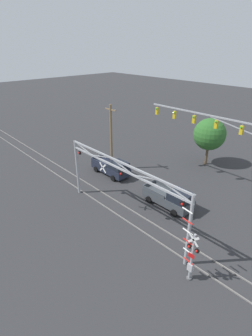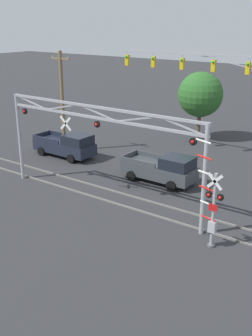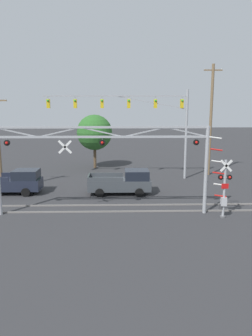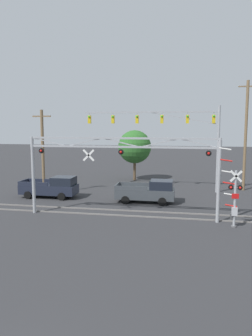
{
  "view_description": "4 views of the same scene",
  "coord_description": "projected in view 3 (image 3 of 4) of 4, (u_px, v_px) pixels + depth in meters",
  "views": [
    {
      "loc": [
        14.07,
        3.96,
        14.26
      ],
      "look_at": [
        -2.14,
        18.97,
        3.67
      ],
      "focal_mm": 28.0,
      "sensor_mm": 36.0,
      "label": 1
    },
    {
      "loc": [
        14.85,
        -1.13,
        10.27
      ],
      "look_at": [
        1.43,
        17.29,
        2.21
      ],
      "focal_mm": 45.0,
      "sensor_mm": 36.0,
      "label": 2
    },
    {
      "loc": [
        0.98,
        -4.2,
        7.08
      ],
      "look_at": [
        1.49,
        15.63,
        3.25
      ],
      "focal_mm": 35.0,
      "sensor_mm": 36.0,
      "label": 3
    },
    {
      "loc": [
        4.6,
        -6.01,
        6.6
      ],
      "look_at": [
        -0.28,
        19.87,
        3.15
      ],
      "focal_mm": 35.0,
      "sensor_mm": 36.0,
      "label": 4
    }
  ],
  "objects": [
    {
      "name": "rail_track_near",
      "position": [
        103.0,
        212.0,
        21.92
      ],
      "size": [
        80.0,
        0.08,
        0.1
      ],
      "primitive_type": "cube",
      "color": "gray",
      "rests_on": "ground_plane"
    },
    {
      "name": "rail_track_far",
      "position": [
        104.0,
        205.0,
        23.33
      ],
      "size": [
        80.0,
        0.08,
        0.1
      ],
      "primitive_type": "cube",
      "color": "gray",
      "rests_on": "ground_plane"
    },
    {
      "name": "crossing_gantry",
      "position": [
        102.0,
        152.0,
        20.87
      ],
      "size": [
        13.69,
        0.28,
        5.76
      ],
      "color": "#9EA0A5",
      "rests_on": "ground_plane"
    },
    {
      "name": "crossing_signal_mast",
      "position": [
        223.0,
        189.0,
        20.6
      ],
      "size": [
        1.55,
        0.35,
        5.2
      ],
      "color": "#9EA0A5",
      "rests_on": "ground_plane"
    },
    {
      "name": "traffic_signal_span",
      "position": [
        146.0,
        115.0,
        30.78
      ],
      "size": [
        13.6,
        0.39,
        8.5
      ],
      "color": "#9EA0A5",
      "rests_on": "ground_plane"
    },
    {
      "name": "pickup_truck_lead",
      "position": [
        123.0,
        182.0,
        26.35
      ],
      "size": [
        5.01,
        2.19,
        1.95
      ],
      "color": "#3D4247",
      "rests_on": "ground_plane"
    },
    {
      "name": "pickup_truck_following",
      "position": [
        12.0,
        182.0,
        26.43
      ],
      "size": [
        5.17,
        2.19,
        1.95
      ],
      "color": "#1E2333",
      "rests_on": "ground_plane"
    },
    {
      "name": "utility_pole_right",
      "position": [
        211.0,
        119.0,
        32.69
      ],
      "size": [
        1.8,
        0.28,
        11.0
      ],
      "color": "brown",
      "rests_on": "ground_plane"
    },
    {
      "name": "background_tree_beyond_span",
      "position": [
        94.0,
        133.0,
        36.63
      ],
      "size": [
        3.96,
        3.96,
        6.02
      ],
      "color": "brown",
      "rests_on": "ground_plane"
    }
  ]
}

